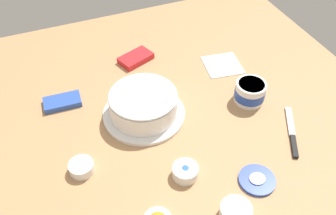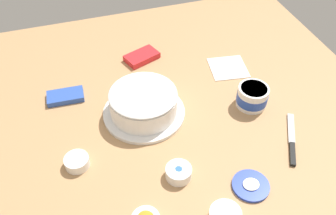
# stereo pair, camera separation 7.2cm
# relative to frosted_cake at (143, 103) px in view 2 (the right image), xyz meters

# --- Properties ---
(ground_plane) EXTENTS (1.54, 1.54, 0.00)m
(ground_plane) POSITION_rel_frosted_cake_xyz_m (0.13, -0.04, -0.05)
(ground_plane) COLOR tan
(frosted_cake) EXTENTS (0.30, 0.30, 0.11)m
(frosted_cake) POSITION_rel_frosted_cake_xyz_m (0.00, 0.00, 0.00)
(frosted_cake) COLOR white
(frosted_cake) RESTS_ON ground_plane
(frosting_tub) EXTENTS (0.12, 0.12, 0.08)m
(frosting_tub) POSITION_rel_frosted_cake_xyz_m (0.40, -0.07, -0.01)
(frosting_tub) COLOR white
(frosting_tub) RESTS_ON ground_plane
(frosting_tub_lid) EXTENTS (0.12, 0.12, 0.02)m
(frosting_tub_lid) POSITION_rel_frosted_cake_xyz_m (0.23, -0.40, -0.05)
(frosting_tub_lid) COLOR #233DAD
(frosting_tub_lid) RESTS_ON ground_plane
(spreading_knife) EXTENTS (0.13, 0.22, 0.01)m
(spreading_knife) POSITION_rel_frosted_cake_xyz_m (0.44, -0.29, -0.05)
(spreading_knife) COLOR silver
(spreading_knife) RESTS_ON ground_plane
(sprinkle_bowl_green) EXTENTS (0.08, 0.08, 0.03)m
(sprinkle_bowl_green) POSITION_rel_frosted_cake_xyz_m (-0.27, -0.16, -0.04)
(sprinkle_bowl_green) COLOR white
(sprinkle_bowl_green) RESTS_ON ground_plane
(sprinkle_bowl_blue) EXTENTS (0.08, 0.08, 0.04)m
(sprinkle_bowl_blue) POSITION_rel_frosted_cake_xyz_m (0.03, -0.30, -0.03)
(sprinkle_bowl_blue) COLOR white
(sprinkle_bowl_blue) RESTS_ON ground_plane
(candy_box_lower) EXTENTS (0.14, 0.08, 0.02)m
(candy_box_lower) POSITION_rel_frosted_cake_xyz_m (-0.27, 0.17, -0.04)
(candy_box_lower) COLOR #2D51B2
(candy_box_lower) RESTS_ON ground_plane
(candy_box_upper) EXTENTS (0.16, 0.13, 0.03)m
(candy_box_upper) POSITION_rel_frosted_cake_xyz_m (0.08, 0.32, -0.04)
(candy_box_upper) COLOR red
(candy_box_upper) RESTS_ON ground_plane
(paper_napkin) EXTENTS (0.17, 0.17, 0.01)m
(paper_napkin) POSITION_rel_frosted_cake_xyz_m (0.41, 0.15, -0.05)
(paper_napkin) COLOR white
(paper_napkin) RESTS_ON ground_plane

